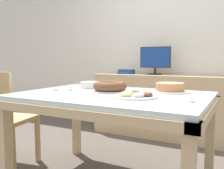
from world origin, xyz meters
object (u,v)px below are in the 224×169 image
(pastry_platter, at_px, (136,95))
(tealight_centre, at_px, (71,89))
(plate_stack, at_px, (91,85))
(tealight_near_front, at_px, (192,101))
(cake_chocolate_round, at_px, (170,88))
(tealight_left_edge, at_px, (79,85))
(book_stack, at_px, (126,72))
(tealight_near_cakes, at_px, (145,92))
(tealight_right_edge, at_px, (56,90))
(computer_monitor, at_px, (155,61))
(chair, at_px, (3,115))
(cake_golden_bundt, at_px, (110,87))

(pastry_platter, relative_size, tealight_centre, 7.89)
(plate_stack, bearing_deg, tealight_near_front, -21.59)
(cake_chocolate_round, bearing_deg, tealight_near_front, -59.89)
(tealight_centre, bearing_deg, tealight_left_edge, 115.32)
(book_stack, relative_size, tealight_near_cakes, 5.45)
(tealight_near_front, bearing_deg, book_stack, 126.15)
(book_stack, xyz_separation_m, tealight_right_edge, (0.06, -1.60, -0.09))
(book_stack, distance_m, tealight_near_front, 2.06)
(plate_stack, height_order, tealight_near_cakes, plate_stack)
(computer_monitor, bearing_deg, cake_chocolate_round, -66.42)
(pastry_platter, height_order, tealight_near_front, pastry_platter)
(tealight_near_front, bearing_deg, chair, -178.35)
(computer_monitor, distance_m, tealight_near_front, 1.86)
(tealight_near_cakes, bearing_deg, tealight_centre, -168.19)
(book_stack, bearing_deg, cake_golden_bundt, -70.63)
(tealight_near_cakes, xyz_separation_m, tealight_left_edge, (-0.82, 0.25, 0.00))
(book_stack, height_order, tealight_centre, book_stack)
(cake_golden_bundt, distance_m, tealight_left_edge, 0.60)
(chair, distance_m, tealight_near_cakes, 1.36)
(cake_chocolate_round, distance_m, plate_stack, 0.75)
(tealight_near_cakes, relative_size, tealight_near_front, 1.00)
(computer_monitor, distance_m, tealight_centre, 1.57)
(cake_golden_bundt, distance_m, plate_stack, 0.34)
(tealight_centre, xyz_separation_m, tealight_near_front, (1.06, -0.14, 0.00))
(pastry_platter, distance_m, tealight_centre, 0.67)
(cake_golden_bundt, relative_size, tealight_left_edge, 7.12)
(cake_golden_bundt, relative_size, tealight_centre, 7.12)
(book_stack, bearing_deg, tealight_near_cakes, -60.00)
(cake_golden_bundt, distance_m, tealight_near_front, 0.75)
(tealight_centre, height_order, tealight_left_edge, same)
(tealight_centre, bearing_deg, plate_stack, 79.33)
(cake_chocolate_round, distance_m, tealight_near_cakes, 0.23)
(plate_stack, bearing_deg, tealight_near_cakes, -11.84)
(chair, relative_size, tealight_near_cakes, 23.50)
(book_stack, relative_size, tealight_right_edge, 5.45)
(plate_stack, bearing_deg, cake_golden_bundt, -29.70)
(cake_golden_bundt, xyz_separation_m, pastry_platter, (0.32, -0.20, -0.03))
(chair, height_order, tealight_right_edge, chair)
(book_stack, distance_m, tealight_right_edge, 1.61)
(chair, relative_size, tealight_near_front, 23.50)
(chair, bearing_deg, tealight_near_cakes, 13.99)
(book_stack, xyz_separation_m, tealight_left_edge, (-0.02, -1.14, -0.09))
(chair, relative_size, cake_chocolate_round, 2.94)
(cake_chocolate_round, height_order, tealight_right_edge, cake_chocolate_round)
(cake_golden_bundt, distance_m, tealight_right_edge, 0.47)
(cake_chocolate_round, height_order, plate_stack, cake_chocolate_round)
(tealight_centre, height_order, tealight_right_edge, same)
(tealight_left_edge, height_order, tealight_near_front, same)
(chair, distance_m, book_stack, 1.82)
(tealight_left_edge, bearing_deg, chair, -129.85)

